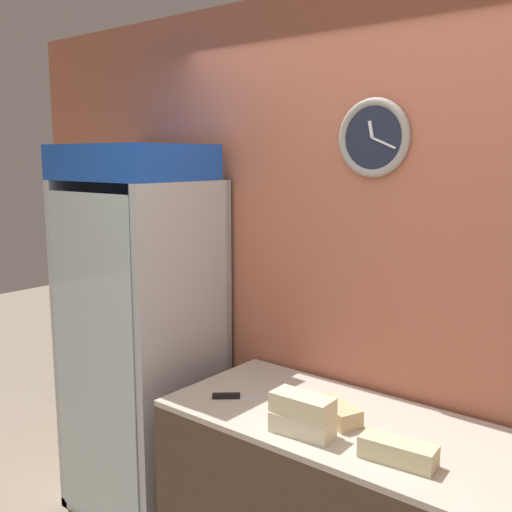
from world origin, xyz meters
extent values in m
cube|color=#B7664C|center=(0.00, 1.30, 1.35)|extent=(5.20, 0.06, 2.70)
torus|color=gray|center=(-0.14, 1.26, 2.02)|extent=(0.34, 0.04, 0.34)
cylinder|color=#1E2338|center=(-0.14, 1.26, 2.02)|extent=(0.28, 0.01, 0.28)
cube|color=white|center=(-0.15, 1.25, 2.06)|extent=(0.03, 0.01, 0.07)
cube|color=white|center=(-0.09, 1.25, 2.00)|extent=(0.11, 0.01, 0.05)
cube|color=#BCB2A3|center=(0.00, 0.90, 0.88)|extent=(1.59, 0.70, 0.02)
cube|color=#B2B7BC|center=(-1.32, 1.23, 0.91)|extent=(0.73, 0.04, 1.83)
cube|color=#B2B7BC|center=(-1.66, 0.94, 0.91)|extent=(0.05, 0.63, 1.83)
cube|color=#B2B7BC|center=(-0.98, 0.94, 0.91)|extent=(0.05, 0.63, 1.83)
cube|color=#B2B7BC|center=(-1.32, 0.94, 0.03)|extent=(0.73, 0.63, 0.05)
cube|color=white|center=(-1.32, 1.20, 0.91)|extent=(0.63, 0.02, 1.73)
cube|color=silver|center=(-1.32, 0.61, 0.91)|extent=(0.63, 0.01, 1.73)
cube|color=blue|center=(-1.32, 0.90, 1.92)|extent=(0.73, 0.57, 0.18)
cube|color=silver|center=(-1.32, 0.92, 0.43)|extent=(0.61, 0.51, 0.01)
cube|color=silver|center=(-1.32, 0.92, 0.76)|extent=(0.61, 0.51, 0.01)
cube|color=silver|center=(-1.32, 0.92, 1.09)|extent=(0.61, 0.51, 0.01)
cube|color=silver|center=(-1.32, 0.92, 1.42)|extent=(0.61, 0.51, 0.01)
cylinder|color=gold|center=(-1.14, 0.71, 1.49)|extent=(0.08, 0.08, 0.14)
cylinder|color=gold|center=(-1.14, 0.71, 1.60)|extent=(0.03, 0.03, 0.06)
cylinder|color=navy|center=(-1.38, 0.70, 1.50)|extent=(0.06, 0.06, 0.16)
cylinder|color=navy|center=(-1.38, 0.70, 1.62)|extent=(0.02, 0.02, 0.07)
cylinder|color=#B2231E|center=(-1.39, 0.70, 1.17)|extent=(0.06, 0.06, 0.15)
cylinder|color=#B2231E|center=(-1.39, 0.70, 1.27)|extent=(0.02, 0.02, 0.06)
cylinder|color=#B2BCCC|center=(-1.09, 0.70, 0.51)|extent=(0.07, 0.07, 0.15)
cylinder|color=#B2BCCC|center=(-1.09, 0.70, 0.62)|extent=(0.03, 0.03, 0.07)
cylinder|color=#B2231E|center=(-1.49, 0.70, 0.85)|extent=(0.06, 0.06, 0.18)
cylinder|color=#B2231E|center=(-1.49, 0.70, 0.98)|extent=(0.02, 0.02, 0.08)
cylinder|color=navy|center=(-1.56, 0.71, 0.49)|extent=(0.07, 0.07, 0.11)
cylinder|color=navy|center=(-1.56, 0.71, 0.57)|extent=(0.03, 0.03, 0.05)
cylinder|color=#72337F|center=(-1.50, 0.70, 1.51)|extent=(0.06, 0.06, 0.18)
cylinder|color=#72337F|center=(-1.50, 0.70, 1.64)|extent=(0.03, 0.03, 0.08)
cylinder|color=#5B2D19|center=(-1.59, 0.70, 1.50)|extent=(0.06, 0.06, 0.16)
cylinder|color=#5B2D19|center=(-1.59, 0.70, 1.62)|extent=(0.02, 0.02, 0.07)
cube|color=beige|center=(-0.11, 0.69, 0.93)|extent=(0.25, 0.13, 0.08)
cube|color=beige|center=(-0.11, 0.69, 1.01)|extent=(0.25, 0.12, 0.08)
cube|color=tan|center=(-0.07, 0.88, 0.93)|extent=(0.25, 0.18, 0.07)
cube|color=beige|center=(0.27, 0.73, 0.93)|extent=(0.27, 0.12, 0.08)
cube|color=silver|center=(-0.42, 0.89, 0.89)|extent=(0.22, 0.20, 0.00)
cube|color=black|center=(-0.56, 0.77, 0.90)|extent=(0.11, 0.10, 0.02)
camera|label=1|loc=(1.11, -1.09, 1.94)|focal=42.00mm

